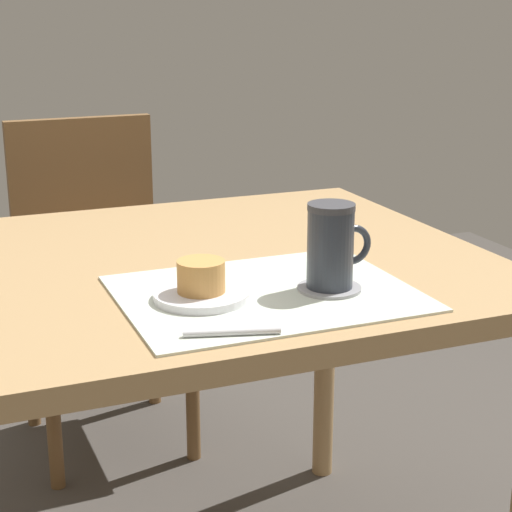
{
  "coord_description": "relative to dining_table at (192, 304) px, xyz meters",
  "views": [
    {
      "loc": [
        -0.42,
        -1.35,
        1.15
      ],
      "look_at": [
        0.05,
        -0.18,
        0.77
      ],
      "focal_mm": 60.0,
      "sensor_mm": 36.0,
      "label": 1
    }
  ],
  "objects": [
    {
      "name": "dining_table",
      "position": [
        0.0,
        0.0,
        0.0
      ],
      "size": [
        1.02,
        0.86,
        0.72
      ],
      "color": "tan",
      "rests_on": "ground_plane"
    },
    {
      "name": "coffee_coaster",
      "position": [
        0.14,
        -0.25,
        0.09
      ],
      "size": [
        0.1,
        0.1,
        0.0
      ],
      "primitive_type": "cylinder",
      "color": "#99999E",
      "rests_on": "placemat"
    },
    {
      "name": "teaspoon",
      "position": [
        -0.06,
        -0.36,
        0.09
      ],
      "size": [
        0.13,
        0.04,
        0.01
      ],
      "primitive_type": "cylinder",
      "rotation": [
        0.0,
        1.57,
        -0.28
      ],
      "color": "silver",
      "rests_on": "placemat"
    },
    {
      "name": "pastry_plate",
      "position": [
        -0.05,
        -0.21,
        0.09
      ],
      "size": [
        0.14,
        0.14,
        0.01
      ],
      "primitive_type": "cylinder",
      "color": "white",
      "rests_on": "placemat"
    },
    {
      "name": "placemat",
      "position": [
        0.05,
        -0.22,
        0.08
      ],
      "size": [
        0.44,
        0.34,
        0.0
      ],
      "primitive_type": "cube",
      "color": "silver",
      "rests_on": "dining_table"
    },
    {
      "name": "coffee_mug",
      "position": [
        0.15,
        -0.25,
        0.16
      ],
      "size": [
        0.11,
        0.07,
        0.13
      ],
      "color": "#2D333D",
      "rests_on": "coffee_coaster"
    },
    {
      "name": "wooden_chair",
      "position": [
        -0.01,
        0.81,
        -0.16
      ],
      "size": [
        0.43,
        0.43,
        0.85
      ],
      "rotation": [
        0.0,
        0.0,
        3.16
      ],
      "color": "brown",
      "rests_on": "ground_plane"
    },
    {
      "name": "pastry",
      "position": [
        -0.05,
        -0.21,
        0.12
      ],
      "size": [
        0.07,
        0.07,
        0.05
      ],
      "primitive_type": "cylinder",
      "color": "tan",
      "rests_on": "pastry_plate"
    }
  ]
}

